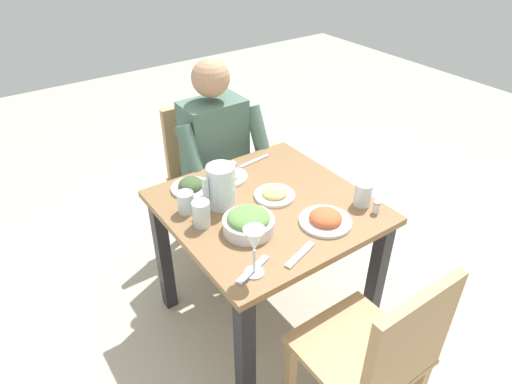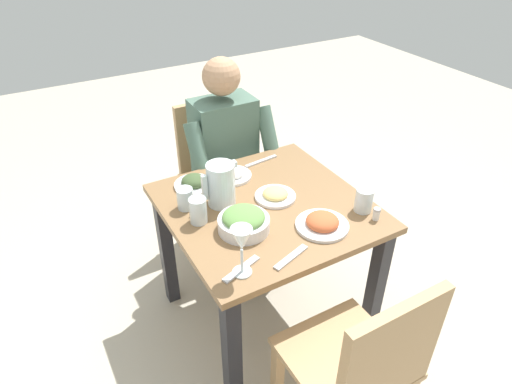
% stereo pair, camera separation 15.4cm
% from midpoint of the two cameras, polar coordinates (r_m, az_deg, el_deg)
% --- Properties ---
extents(ground_plane, '(8.00, 8.00, 0.00)m').
position_cam_midpoint_polar(ground_plane, '(2.42, -0.74, -15.45)').
color(ground_plane, '#B7AD99').
extents(dining_table, '(0.83, 0.83, 0.71)m').
position_cam_midpoint_polar(dining_table, '(2.02, -0.86, -4.60)').
color(dining_table, olive).
rests_on(dining_table, ground_plane).
extents(chair_near, '(0.40, 0.40, 0.88)m').
position_cam_midpoint_polar(chair_near, '(2.61, -7.97, 2.64)').
color(chair_near, tan).
rests_on(chair_near, ground_plane).
extents(chair_far, '(0.40, 0.40, 0.88)m').
position_cam_midpoint_polar(chair_far, '(1.69, 12.43, -19.70)').
color(chair_far, tan).
rests_on(chair_far, ground_plane).
extents(diner_near, '(0.48, 0.53, 1.17)m').
position_cam_midpoint_polar(diner_near, '(2.38, -5.91, 3.59)').
color(diner_near, '#4C6B5B').
rests_on(diner_near, ground_plane).
extents(water_pitcher, '(0.16, 0.12, 0.19)m').
position_cam_midpoint_polar(water_pitcher, '(1.89, -6.75, 0.67)').
color(water_pitcher, silver).
rests_on(water_pitcher, dining_table).
extents(salad_bowl, '(0.21, 0.21, 0.09)m').
position_cam_midpoint_polar(salad_bowl, '(1.77, -3.44, -3.84)').
color(salad_bowl, white).
rests_on(salad_bowl, dining_table).
extents(plate_dolmas, '(0.18, 0.18, 0.06)m').
position_cam_midpoint_polar(plate_dolmas, '(2.06, -10.34, 0.71)').
color(plate_dolmas, white).
rests_on(plate_dolmas, dining_table).
extents(plate_yoghurt, '(0.18, 0.18, 0.05)m').
position_cam_midpoint_polar(plate_yoghurt, '(2.11, -5.55, 2.07)').
color(plate_yoghurt, white).
rests_on(plate_yoghurt, dining_table).
extents(plate_rice_curry, '(0.21, 0.21, 0.06)m').
position_cam_midpoint_polar(plate_rice_curry, '(1.83, 6.38, -3.47)').
color(plate_rice_curry, white).
rests_on(plate_rice_curry, dining_table).
extents(plate_fries, '(0.18, 0.18, 0.04)m').
position_cam_midpoint_polar(plate_fries, '(1.97, 0.13, -0.29)').
color(plate_fries, white).
rests_on(plate_fries, dining_table).
extents(water_glass_near_left, '(0.07, 0.07, 0.10)m').
position_cam_midpoint_polar(water_glass_near_left, '(1.94, 11.13, -0.34)').
color(water_glass_near_left, silver).
rests_on(water_glass_near_left, dining_table).
extents(water_glass_by_pitcher, '(0.07, 0.07, 0.11)m').
position_cam_midpoint_polar(water_glass_by_pitcher, '(1.81, -9.33, -2.78)').
color(water_glass_by_pitcher, silver).
rests_on(water_glass_by_pitcher, dining_table).
extents(water_glass_center, '(0.07, 0.07, 0.09)m').
position_cam_midpoint_polar(water_glass_center, '(1.90, -11.15, -1.35)').
color(water_glass_center, silver).
rests_on(water_glass_center, dining_table).
extents(wine_glass, '(0.08, 0.08, 0.20)m').
position_cam_midpoint_polar(wine_glass, '(1.52, -3.15, -6.41)').
color(wine_glass, silver).
rests_on(wine_glass, dining_table).
extents(salt_shaker, '(0.03, 0.03, 0.05)m').
position_cam_midpoint_polar(salt_shaker, '(1.92, 12.73, -1.92)').
color(salt_shaker, white).
rests_on(salt_shaker, dining_table).
extents(fork_near, '(0.17, 0.08, 0.01)m').
position_cam_midpoint_polar(fork_near, '(1.62, -3.15, -9.81)').
color(fork_near, silver).
rests_on(fork_near, dining_table).
extents(knife_near, '(0.19, 0.04, 0.01)m').
position_cam_midpoint_polar(knife_near, '(2.25, -2.16, 3.89)').
color(knife_near, silver).
rests_on(knife_near, dining_table).
extents(fork_far, '(0.17, 0.08, 0.01)m').
position_cam_midpoint_polar(fork_far, '(1.68, 2.95, -7.96)').
color(fork_far, silver).
rests_on(fork_far, dining_table).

